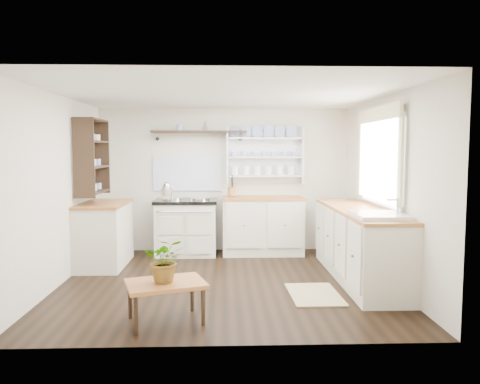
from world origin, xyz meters
The scene contains 19 objects.
floor centered at (0.00, 0.00, 0.00)m, with size 4.00×3.80×0.01m, color black.
wall_back centered at (0.00, 1.90, 1.15)m, with size 4.00×0.02×2.30m, color beige.
wall_right centered at (2.00, 0.00, 1.15)m, with size 0.02×3.80×2.30m, color beige.
wall_left centered at (-2.00, 0.00, 1.15)m, with size 0.02×3.80×2.30m, color beige.
ceiling centered at (0.00, 0.00, 2.30)m, with size 4.00×3.80×0.01m, color white.
window centered at (1.95, 0.15, 1.56)m, with size 0.08×1.55×1.22m.
aga_cooker centered at (-0.60, 1.57, 0.44)m, with size 0.97×0.67×0.89m.
back_cabinets centered at (0.60, 1.60, 0.46)m, with size 1.27×0.63×0.90m.
right_cabinets centered at (1.70, 0.10, 0.46)m, with size 0.62×2.43×0.90m.
belfast_sink centered at (1.70, -0.65, 0.80)m, with size 0.55×0.60×0.45m.
left_cabinets centered at (-1.70, 0.90, 0.46)m, with size 0.62×1.13×0.90m.
plate_rack centered at (0.65, 1.86, 1.56)m, with size 1.20×0.22×0.90m.
high_shelf centered at (-0.40, 1.78, 1.91)m, with size 1.50×0.29×0.16m.
left_shelving centered at (-1.84, 0.90, 1.55)m, with size 0.28×0.80×1.05m, color black.
kettle centered at (-0.88, 1.45, 1.03)m, with size 0.17×0.17×0.21m, color silver, non-canonical shape.
utensil_crock centered at (0.11, 1.68, 0.98)m, with size 0.12×0.12×0.14m, color #A16A3B.
center_table centered at (-0.56, -1.33, 0.34)m, with size 0.84×0.71×0.39m.
potted_plant centered at (-0.56, -1.33, 0.60)m, with size 0.38×0.33×0.42m, color #3F7233.
floor_rug centered at (1.01, -0.56, 0.01)m, with size 0.55×0.85×0.02m, color #907853.
Camera 1 is at (-0.01, -5.68, 1.63)m, focal length 35.00 mm.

